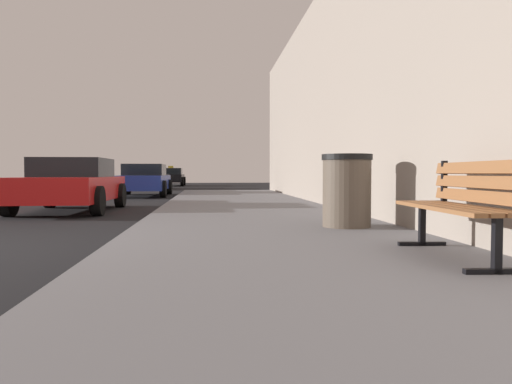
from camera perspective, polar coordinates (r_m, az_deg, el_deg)
sidewalk at (r=5.98m, az=3.10°, el=-5.79°), size 4.00×32.00×0.15m
building_wall at (r=6.87m, az=22.53°, el=17.40°), size 0.70×32.00×5.45m
bench at (r=4.74m, az=23.28°, el=-0.96°), size 0.57×1.69×0.89m
trash_bin at (r=6.96m, az=10.64°, el=0.19°), size 0.71×0.71×1.03m
car_red at (r=12.34m, az=-20.91°, el=0.86°), size 2.03×4.11×1.27m
car_blue at (r=19.77m, az=-13.03°, el=1.41°), size 1.97×4.34×1.27m
car_silver at (r=28.44m, az=-12.25°, el=1.66°), size 1.95×4.52×1.27m
car_black at (r=35.17m, az=-10.02°, el=1.77°), size 1.99×4.00×1.43m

